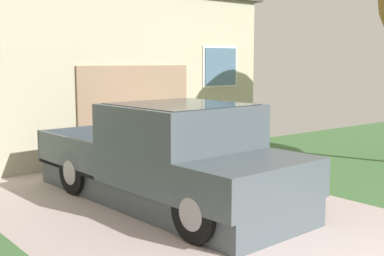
{
  "coord_description": "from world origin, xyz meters",
  "views": [
    {
      "loc": [
        -4.7,
        -1.53,
        2.35
      ],
      "look_at": [
        0.55,
        5.02,
        1.23
      ],
      "focal_mm": 46.79,
      "sensor_mm": 36.0,
      "label": 1
    }
  ],
  "objects_px": {
    "pickup_truck": "(177,160)",
    "person_with_hat": "(223,137)",
    "handbag": "(231,186)",
    "house_with_garage": "(23,56)"
  },
  "relations": [
    {
      "from": "person_with_hat",
      "to": "handbag",
      "type": "xyz_separation_m",
      "value": [
        -0.07,
        -0.3,
        -0.85
      ]
    },
    {
      "from": "person_with_hat",
      "to": "handbag",
      "type": "relative_size",
      "value": 4.37
    },
    {
      "from": "pickup_truck",
      "to": "house_with_garage",
      "type": "distance_m",
      "value": 7.42
    },
    {
      "from": "pickup_truck",
      "to": "handbag",
      "type": "relative_size",
      "value": 13.89
    },
    {
      "from": "pickup_truck",
      "to": "person_with_hat",
      "type": "relative_size",
      "value": 3.18
    },
    {
      "from": "person_with_hat",
      "to": "handbag",
      "type": "height_order",
      "value": "person_with_hat"
    },
    {
      "from": "handbag",
      "to": "house_with_garage",
      "type": "xyz_separation_m",
      "value": [
        -1.07,
        7.16,
        2.39
      ]
    },
    {
      "from": "pickup_truck",
      "to": "handbag",
      "type": "distance_m",
      "value": 1.42
    },
    {
      "from": "pickup_truck",
      "to": "handbag",
      "type": "bearing_deg",
      "value": 179.65
    },
    {
      "from": "house_with_garage",
      "to": "handbag",
      "type": "bearing_deg",
      "value": -81.47
    }
  ]
}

